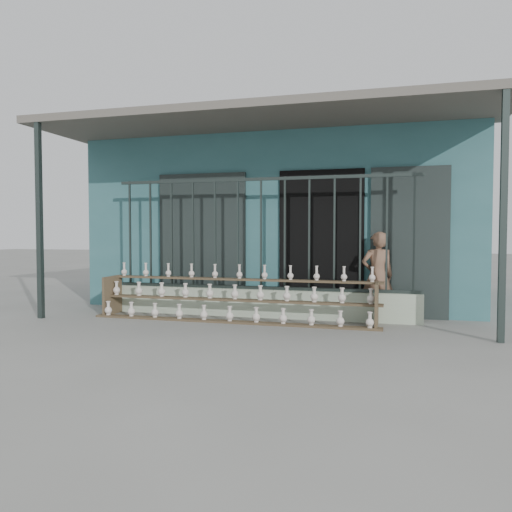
# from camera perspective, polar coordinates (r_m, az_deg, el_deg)

# --- Properties ---
(ground) EXTENTS (60.00, 60.00, 0.00)m
(ground) POSITION_cam_1_polar(r_m,az_deg,el_deg) (6.90, -2.24, -8.68)
(ground) COLOR slate
(workshop_building) EXTENTS (7.40, 6.60, 3.21)m
(workshop_building) POSITION_cam_1_polar(r_m,az_deg,el_deg) (10.88, 4.57, 4.01)
(workshop_building) COLOR #2F5F63
(workshop_building) RESTS_ON ground
(parapet_wall) EXTENTS (5.00, 0.20, 0.45)m
(parapet_wall) POSITION_cam_1_polar(r_m,az_deg,el_deg) (8.10, 0.57, -5.39)
(parapet_wall) COLOR #ACBDA2
(parapet_wall) RESTS_ON ground
(security_fence) EXTENTS (5.00, 0.04, 1.80)m
(security_fence) POSITION_cam_1_polar(r_m,az_deg,el_deg) (8.02, 0.57, 2.58)
(security_fence) COLOR #283330
(security_fence) RESTS_ON parapet_wall
(shelf_rack) EXTENTS (4.50, 0.68, 0.85)m
(shelf_rack) POSITION_cam_1_polar(r_m,az_deg,el_deg) (7.77, -2.48, -4.74)
(shelf_rack) COLOR brown
(shelf_rack) RESTS_ON ground
(elderly_woman) EXTENTS (0.58, 0.46, 1.38)m
(elderly_woman) POSITION_cam_1_polar(r_m,az_deg,el_deg) (8.07, 13.72, -2.19)
(elderly_woman) COLOR brown
(elderly_woman) RESTS_ON ground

